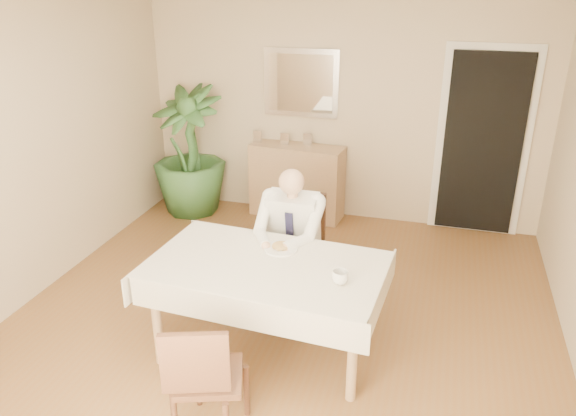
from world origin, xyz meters
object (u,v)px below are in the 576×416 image
(chair_far, at_px, (297,239))
(coffee_mug, at_px, (340,277))
(dining_table, at_px, (266,274))
(seated_man, at_px, (288,237))
(sideboard, at_px, (297,181))
(potted_palm, at_px, (189,151))
(chair_near, at_px, (204,376))

(chair_far, relative_size, coffee_mug, 8.05)
(dining_table, xyz_separation_m, seated_man, (0.00, 0.59, 0.02))
(sideboard, bearing_deg, seated_man, -71.24)
(chair_far, distance_m, seated_man, 0.33)
(dining_table, bearing_deg, chair_far, 93.80)
(sideboard, relative_size, potted_palm, 0.71)
(seated_man, bearing_deg, potted_palm, 134.36)
(chair_far, xyz_separation_m, sideboard, (-0.46, 1.67, -0.10))
(dining_table, distance_m, seated_man, 0.59)
(chair_near, xyz_separation_m, coffee_mug, (0.66, 0.82, 0.33))
(chair_near, xyz_separation_m, seated_man, (0.09, 1.54, 0.22))
(dining_table, distance_m, chair_far, 0.90)
(dining_table, height_order, seated_man, seated_man)
(chair_near, xyz_separation_m, sideboard, (-0.37, 3.51, -0.04))
(sideboard, distance_m, potted_palm, 1.32)
(dining_table, bearing_deg, seated_man, 93.80)
(coffee_mug, height_order, potted_palm, potted_palm)
(seated_man, distance_m, potted_palm, 2.46)
(sideboard, bearing_deg, chair_far, -69.05)
(dining_table, distance_m, sideboard, 2.61)
(seated_man, bearing_deg, coffee_mug, -51.47)
(coffee_mug, bearing_deg, chair_far, 119.50)
(chair_near, distance_m, potted_palm, 3.69)
(chair_far, relative_size, chair_near, 1.11)
(chair_near, bearing_deg, potted_palm, 97.30)
(chair_far, bearing_deg, coffee_mug, -59.06)
(seated_man, bearing_deg, chair_far, 90.00)
(dining_table, distance_m, chair_near, 0.97)
(coffee_mug, relative_size, sideboard, 0.11)
(chair_far, distance_m, coffee_mug, 1.19)
(dining_table, height_order, chair_far, chair_far)
(dining_table, relative_size, potted_palm, 1.18)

